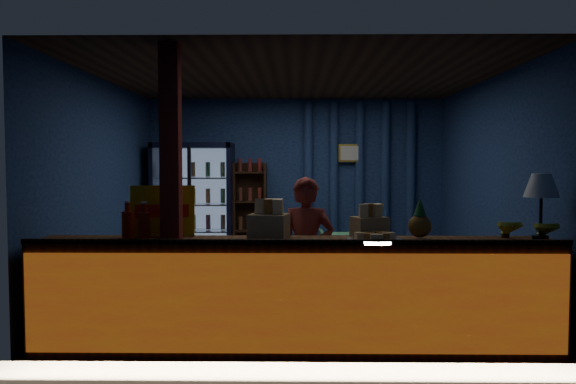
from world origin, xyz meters
The scene contains 19 objects.
ground centered at (0.00, 0.00, 0.00)m, with size 4.60×4.60×0.00m, color #515154.
room_walls centered at (0.00, 0.00, 1.57)m, with size 4.60×4.60×4.60m.
counter centered at (0.00, -1.91, 0.48)m, with size 4.40×0.57×0.99m.
support_post centered at (-1.05, -1.90, 1.30)m, with size 0.16×0.16×2.60m, color maroon.
beverage_cooler centered at (-1.55, 1.92, 0.93)m, with size 1.20×0.62×1.90m.
bottle_shelf centered at (-0.70, 2.06, 0.79)m, with size 0.50×0.28×1.60m.
curtain_folds centered at (1.00, 2.14, 1.30)m, with size 1.74×0.14×2.50m.
framed_picture centered at (0.85, 2.10, 1.75)m, with size 0.36×0.04×0.28m.
shopkeeper centered at (0.10, -1.33, 0.73)m, with size 0.53×0.35×1.47m, color maroon.
green_chair centered at (0.70, 1.39, 0.32)m, with size 0.69×0.71×0.64m, color #5BB675.
side_table centered at (0.20, 1.36, 0.23)m, with size 0.58×0.50×0.54m.
yellow_sign centered at (-1.18, -1.68, 1.18)m, with size 0.57×0.16×0.45m.
soda_bottles centered at (-1.28, -1.86, 1.08)m, with size 0.43×0.18×0.32m.
snack_box_left centered at (-0.23, -1.81, 1.07)m, with size 0.37×0.32×0.34m.
snack_box_centre centered at (0.65, -1.76, 1.05)m, with size 0.34×0.31×0.30m.
pastry_tray centered at (0.65, -2.00, 0.98)m, with size 0.46×0.46×0.08m.
banana_bunches centered at (1.96, -1.85, 1.03)m, with size 0.51×0.30×0.17m.
table_lamp centered at (2.05, -1.93, 1.39)m, with size 0.29×0.29×0.56m.
pineapple centered at (1.07, -1.83, 1.09)m, with size 0.20×0.20×0.34m.
Camera 1 is at (0.00, -6.62, 1.60)m, focal length 35.00 mm.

